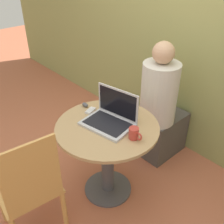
% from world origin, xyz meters
% --- Properties ---
extents(ground_plane, '(12.00, 12.00, 0.00)m').
position_xyz_m(ground_plane, '(0.00, 0.00, 0.00)').
color(ground_plane, '#B26042').
extents(back_wall, '(7.00, 0.05, 2.60)m').
position_xyz_m(back_wall, '(0.00, 1.05, 1.30)').
color(back_wall, '#939956').
rests_on(back_wall, ground_plane).
extents(round_table, '(0.80, 0.80, 0.70)m').
position_xyz_m(round_table, '(0.00, 0.00, 0.51)').
color(round_table, '#4C4C51').
rests_on(round_table, ground_plane).
extents(laptop, '(0.42, 0.33, 0.26)m').
position_xyz_m(laptop, '(-0.01, 0.04, 0.75)').
color(laptop, '#B7B7BC').
rests_on(laptop, round_table).
extents(cell_phone, '(0.08, 0.11, 0.02)m').
position_xyz_m(cell_phone, '(-0.24, 0.03, 0.71)').
color(cell_phone, silver).
rests_on(cell_phone, round_table).
extents(computer_mouse, '(0.07, 0.04, 0.04)m').
position_xyz_m(computer_mouse, '(-0.34, 0.04, 0.72)').
color(computer_mouse, '#4C4C51').
rests_on(computer_mouse, round_table).
extents(coffee_cup, '(0.12, 0.07, 0.09)m').
position_xyz_m(coffee_cup, '(0.25, 0.04, 0.75)').
color(coffee_cup, '#B2382D').
rests_on(coffee_cup, round_table).
extents(chair_empty, '(0.44, 0.44, 0.93)m').
position_xyz_m(chair_empty, '(-0.03, -0.67, 0.47)').
color(chair_empty, tan).
rests_on(chair_empty, ground_plane).
extents(person_seated, '(0.33, 0.52, 1.21)m').
position_xyz_m(person_seated, '(-0.03, 0.70, 0.51)').
color(person_seated, '#4C4742').
rests_on(person_seated, ground_plane).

